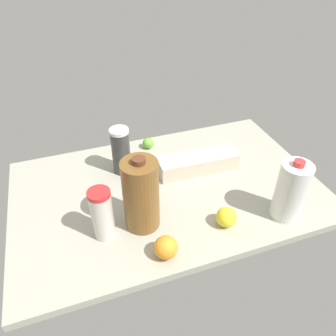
{
  "coord_description": "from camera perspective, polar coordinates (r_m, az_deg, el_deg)",
  "views": [
    {
      "loc": [
        32.64,
        92.8,
        88.94
      ],
      "look_at": [
        0.0,
        0.0,
        13.0
      ],
      "focal_mm": 35.0,
      "sensor_mm": 36.0,
      "label": 1
    }
  ],
  "objects": [
    {
      "name": "tumbler_cup",
      "position": [
        1.09,
        -11.4,
        -7.87
      ],
      "size": [
        7.35,
        7.35,
        19.24
      ],
      "color": "silver",
      "rests_on": "countertop"
    },
    {
      "name": "egg_carton",
      "position": [
        1.38,
        5.19,
        0.95
      ],
      "size": [
        34.16,
        11.51,
        7.09
      ],
      "primitive_type": "cube",
      "rotation": [
        0.0,
        0.0,
        -0.03
      ],
      "color": "beige",
      "rests_on": "countertop"
    },
    {
      "name": "lime_beside_bowl",
      "position": [
        1.52,
        -3.5,
        4.35
      ],
      "size": [
        5.0,
        5.0,
        5.0
      ],
      "primitive_type": "sphere",
      "color": "#65B036",
      "rests_on": "countertop"
    },
    {
      "name": "chocolate_milk_jug",
      "position": [
        1.08,
        -4.72,
        -4.69
      ],
      "size": [
        12.07,
        12.07,
        28.09
      ],
      "color": "brown",
      "rests_on": "countertop"
    },
    {
      "name": "countertop",
      "position": [
        1.32,
        0.0,
        -3.97
      ],
      "size": [
        120.0,
        76.0,
        3.0
      ],
      "primitive_type": "cube",
      "color": "#A2A290",
      "rests_on": "ground"
    },
    {
      "name": "milk_jug",
      "position": [
        1.2,
        20.62,
        -3.77
      ],
      "size": [
        10.54,
        10.54,
        23.95
      ],
      "color": "white",
      "rests_on": "countertop"
    },
    {
      "name": "orange_by_jug",
      "position": [
        1.05,
        -0.37,
        -13.67
      ],
      "size": [
        7.6,
        7.6,
        7.6
      ],
      "primitive_type": "sphere",
      "color": "orange",
      "rests_on": "countertop"
    },
    {
      "name": "lemon_far_back",
      "position": [
        1.16,
        10.1,
        -8.42
      ],
      "size": [
        7.11,
        7.11,
        7.11
      ],
      "primitive_type": "sphere",
      "color": "yellow",
      "rests_on": "countertop"
    },
    {
      "name": "shaker_bottle",
      "position": [
        1.35,
        -8.2,
        2.99
      ],
      "size": [
        7.73,
        7.73,
        20.24
      ],
      "color": "#343433",
      "rests_on": "countertop"
    }
  ]
}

